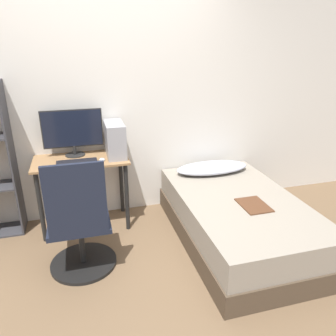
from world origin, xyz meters
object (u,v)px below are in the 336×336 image
(keyboard, at_px, (77,162))
(pc_tower, at_px, (115,139))
(office_chair, at_px, (80,231))
(monitor, at_px, (73,131))
(bed, at_px, (237,219))

(keyboard, height_order, pc_tower, pc_tower)
(office_chair, height_order, monitor, monitor)
(pc_tower, bearing_deg, office_chair, -118.16)
(office_chair, xyz_separation_m, pc_tower, (0.42, 0.78, 0.54))
(keyboard, relative_size, pc_tower, 0.93)
(keyboard, bearing_deg, monitor, 92.86)
(office_chair, distance_m, bed, 1.51)
(monitor, relative_size, keyboard, 1.56)
(office_chair, relative_size, pc_tower, 2.54)
(keyboard, bearing_deg, pc_tower, 17.57)
(monitor, bearing_deg, office_chair, -90.76)
(office_chair, bearing_deg, keyboard, 87.93)
(monitor, bearing_deg, pc_tower, -15.46)
(monitor, bearing_deg, bed, -28.83)
(office_chair, height_order, pc_tower, pc_tower)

